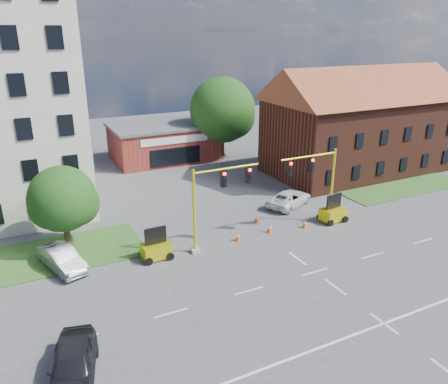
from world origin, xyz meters
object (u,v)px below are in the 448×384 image
Objects in this scene: signal_mast_east at (316,179)px; pickup_white at (289,198)px; sedan_dark at (73,365)px; trailer_west at (156,249)px; trailer_east at (333,213)px; signal_mast_west at (216,197)px.

pickup_white is (0.65, 4.36, -3.23)m from signal_mast_east.
signal_mast_east reaches higher than sedan_dark.
trailer_east reaches higher than trailer_west.
trailer_west is at bearing 174.96° from signal_mast_west.
trailer_west is 14.31m from pickup_white.
signal_mast_east is at bearing 0.00° from signal_mast_west.
trailer_west is 0.45× the size of pickup_white.
signal_mast_east is 2.74× the size of trailer_east.
trailer_west is 0.99× the size of trailer_east.
signal_mast_east is 3.76m from trailer_east.
trailer_east is 4.60m from pickup_white.
signal_mast_east is at bearing 147.20° from pickup_white.
sedan_dark is (-6.86, -9.16, 0.14)m from trailer_west.
sedan_dark reaches higher than pickup_white.
sedan_dark is (-20.60, -13.13, 0.15)m from pickup_white.
signal_mast_west is 1.25× the size of pickup_white.
signal_mast_east is at bearing 172.19° from trailer_east.
signal_mast_east reaches higher than pickup_white.
signal_mast_east is 1.26× the size of sedan_dark.
signal_mast_west is at bearing 90.68° from pickup_white.
signal_mast_east is at bearing -3.61° from trailer_west.
sedan_dark is at bearing -128.73° from trailer_west.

